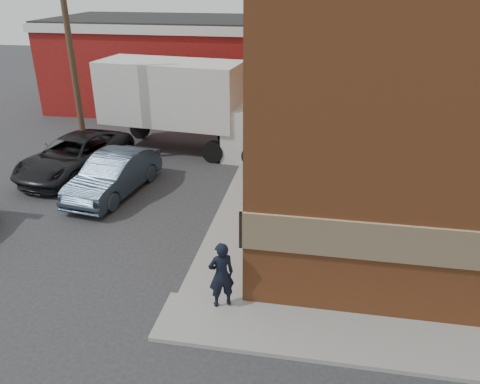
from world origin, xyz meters
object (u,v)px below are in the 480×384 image
at_px(brick_building, 468,73).
at_px(utility_pole, 72,59).
at_px(suv_a, 75,155).
at_px(man, 221,275).
at_px(box_truck, 188,101).
at_px(sedan, 114,175).
at_px(warehouse, 182,63).

xyz_separation_m(brick_building, utility_pole, (-16.00, 0.00, 0.06)).
bearing_deg(brick_building, suv_a, -175.45).
height_order(brick_building, man, brick_building).
relative_size(man, box_truck, 0.21).
relative_size(brick_building, sedan, 3.68).
bearing_deg(man, brick_building, -156.86).
bearing_deg(sedan, brick_building, 20.69).
distance_m(brick_building, utility_pole, 16.00).
bearing_deg(utility_pole, box_truck, 28.92).
distance_m(warehouse, sedan, 14.18).
height_order(utility_pole, box_truck, utility_pole).
distance_m(man, suv_a, 11.53).
bearing_deg(sedan, warehouse, 103.13).
xyz_separation_m(brick_building, warehouse, (-14.50, 11.00, -1.87)).
bearing_deg(suv_a, man, -33.70).
distance_m(brick_building, man, 12.45).
bearing_deg(utility_pole, sedan, -47.31).
height_order(warehouse, suv_a, warehouse).
relative_size(warehouse, utility_pole, 1.81).
distance_m(man, box_truck, 12.45).
relative_size(sedan, suv_a, 0.84).
xyz_separation_m(sedan, box_truck, (1.59, 5.39, 1.70)).
distance_m(brick_building, suv_a, 16.33).
bearing_deg(sedan, utility_pole, 140.70).
height_order(utility_pole, man, utility_pole).
relative_size(brick_building, man, 9.73).
xyz_separation_m(warehouse, box_truck, (2.85, -8.60, -0.30)).
xyz_separation_m(brick_building, box_truck, (-11.65, 2.41, -2.17)).
height_order(warehouse, man, warehouse).
relative_size(utility_pole, box_truck, 0.99).
relative_size(man, suv_a, 0.32).
distance_m(brick_building, sedan, 14.11).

